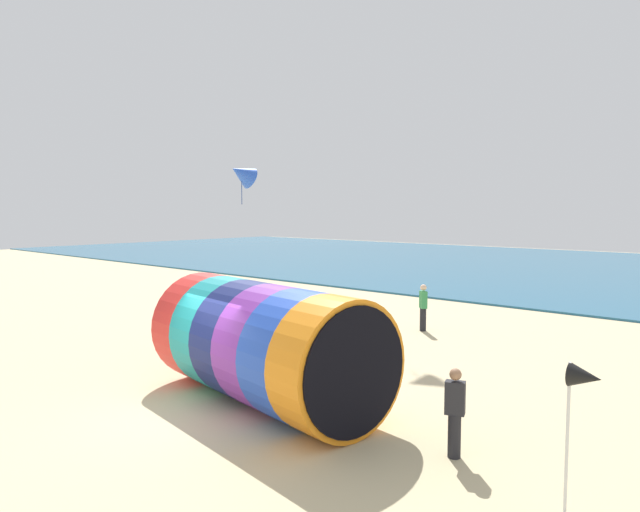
{
  "coord_description": "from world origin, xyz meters",
  "views": [
    {
      "loc": [
        10.62,
        -7.56,
        4.58
      ],
      "look_at": [
        0.87,
        3.48,
        3.38
      ],
      "focal_mm": 32.0,
      "sensor_mm": 36.0,
      "label": 1
    }
  ],
  "objects_px": {
    "giant_inflatable_tube": "(265,344)",
    "bystander_far_left": "(423,307)",
    "bystander_near_water": "(368,324)",
    "bystander_mid_beach": "(274,313)",
    "beach_flag": "(584,383)",
    "kite_blue_delta": "(242,174)",
    "kite_handler": "(455,412)"
  },
  "relations": [
    {
      "from": "kite_handler",
      "to": "beach_flag",
      "type": "relative_size",
      "value": 0.72
    },
    {
      "from": "giant_inflatable_tube",
      "to": "bystander_far_left",
      "type": "height_order",
      "value": "giant_inflatable_tube"
    },
    {
      "from": "bystander_far_left",
      "to": "bystander_near_water",
      "type": "bearing_deg",
      "value": -90.97
    },
    {
      "from": "kite_blue_delta",
      "to": "beach_flag",
      "type": "distance_m",
      "value": 19.82
    },
    {
      "from": "bystander_far_left",
      "to": "beach_flag",
      "type": "height_order",
      "value": "beach_flag"
    },
    {
      "from": "kite_blue_delta",
      "to": "bystander_far_left",
      "type": "height_order",
      "value": "kite_blue_delta"
    },
    {
      "from": "kite_handler",
      "to": "kite_blue_delta",
      "type": "bearing_deg",
      "value": 152.33
    },
    {
      "from": "giant_inflatable_tube",
      "to": "bystander_near_water",
      "type": "distance_m",
      "value": 6.33
    },
    {
      "from": "kite_handler",
      "to": "giant_inflatable_tube",
      "type": "bearing_deg",
      "value": -176.78
    },
    {
      "from": "kite_handler",
      "to": "bystander_near_water",
      "type": "bearing_deg",
      "value": 137.27
    },
    {
      "from": "bystander_near_water",
      "to": "bystander_mid_beach",
      "type": "distance_m",
      "value": 3.76
    },
    {
      "from": "bystander_mid_beach",
      "to": "kite_blue_delta",
      "type": "bearing_deg",
      "value": 150.43
    },
    {
      "from": "bystander_far_left",
      "to": "beach_flag",
      "type": "distance_m",
      "value": 13.18
    },
    {
      "from": "bystander_mid_beach",
      "to": "bystander_far_left",
      "type": "distance_m",
      "value": 5.63
    },
    {
      "from": "kite_blue_delta",
      "to": "giant_inflatable_tube",
      "type": "bearing_deg",
      "value": -38.62
    },
    {
      "from": "kite_blue_delta",
      "to": "bystander_far_left",
      "type": "xyz_separation_m",
      "value": [
        8.75,
        1.37,
        -5.3
      ]
    },
    {
      "from": "beach_flag",
      "to": "bystander_mid_beach",
      "type": "bearing_deg",
      "value": 155.47
    },
    {
      "from": "bystander_mid_beach",
      "to": "beach_flag",
      "type": "height_order",
      "value": "beach_flag"
    },
    {
      "from": "giant_inflatable_tube",
      "to": "bystander_far_left",
      "type": "distance_m",
      "value": 9.63
    },
    {
      "from": "kite_handler",
      "to": "bystander_mid_beach",
      "type": "distance_m",
      "value": 11.19
    },
    {
      "from": "kite_handler",
      "to": "bystander_near_water",
      "type": "height_order",
      "value": "kite_handler"
    },
    {
      "from": "kite_handler",
      "to": "bystander_mid_beach",
      "type": "relative_size",
      "value": 1.05
    },
    {
      "from": "giant_inflatable_tube",
      "to": "kite_handler",
      "type": "distance_m",
      "value": 4.86
    },
    {
      "from": "kite_blue_delta",
      "to": "bystander_near_water",
      "type": "height_order",
      "value": "kite_blue_delta"
    },
    {
      "from": "bystander_far_left",
      "to": "giant_inflatable_tube",
      "type": "bearing_deg",
      "value": -81.37
    },
    {
      "from": "kite_blue_delta",
      "to": "beach_flag",
      "type": "bearing_deg",
      "value": -26.03
    },
    {
      "from": "giant_inflatable_tube",
      "to": "bystander_mid_beach",
      "type": "height_order",
      "value": "giant_inflatable_tube"
    },
    {
      "from": "kite_handler",
      "to": "kite_blue_delta",
      "type": "xyz_separation_m",
      "value": [
        -15.01,
        7.87,
        5.36
      ]
    },
    {
      "from": "giant_inflatable_tube",
      "to": "bystander_far_left",
      "type": "bearing_deg",
      "value": 98.63
    },
    {
      "from": "kite_blue_delta",
      "to": "bystander_near_water",
      "type": "bearing_deg",
      "value": -13.16
    },
    {
      "from": "giant_inflatable_tube",
      "to": "bystander_near_water",
      "type": "xyz_separation_m",
      "value": [
        -1.5,
        6.11,
        -0.65
      ]
    },
    {
      "from": "giant_inflatable_tube",
      "to": "kite_blue_delta",
      "type": "height_order",
      "value": "kite_blue_delta"
    }
  ]
}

